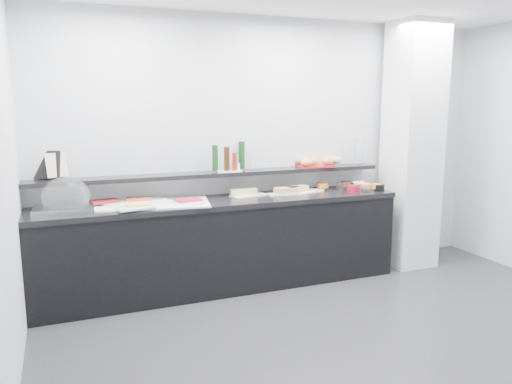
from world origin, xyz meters
name	(u,v)px	position (x,y,z in m)	size (l,w,h in m)	color
ground	(383,351)	(0.00, 0.00, 0.00)	(5.00, 5.00, 0.00)	#2D2D30
back_wall	(276,149)	(0.00, 2.00, 1.35)	(5.00, 0.02, 2.70)	silver
column	(412,147)	(1.50, 1.65, 1.35)	(0.50, 0.50, 2.70)	white
buffet_cabinet	(223,246)	(-0.70, 1.70, 0.42)	(3.60, 0.60, 0.85)	black
counter_top	(223,202)	(-0.70, 1.70, 0.88)	(3.62, 0.62, 0.05)	black
wall_shelf	(217,174)	(-0.70, 1.88, 1.13)	(3.60, 0.25, 0.04)	black
cloche_base	(64,209)	(-2.15, 1.72, 0.92)	(0.51, 0.34, 0.04)	#AAACB1
cloche_dome	(66,196)	(-2.13, 1.74, 1.03)	(0.42, 0.27, 0.34)	white
linen_runner	(145,204)	(-1.45, 1.73, 0.91)	(1.18, 0.56, 0.01)	silver
platter_meat_a	(121,203)	(-1.66, 1.79, 0.92)	(0.32, 0.22, 0.01)	white
food_meat_a	(105,201)	(-1.80, 1.82, 0.94)	(0.25, 0.16, 0.02)	maroon
platter_salmon	(151,200)	(-1.37, 1.84, 0.92)	(0.26, 0.17, 0.01)	white
food_salmon	(139,199)	(-1.49, 1.83, 0.94)	(0.23, 0.15, 0.02)	#CB4929
platter_cheese	(135,208)	(-1.57, 1.52, 0.92)	(0.32, 0.21, 0.01)	silver
food_cheese	(138,204)	(-1.53, 1.56, 0.94)	(0.21, 0.13, 0.02)	#F4D65E
platter_meat_b	(189,202)	(-1.07, 1.60, 0.92)	(0.30, 0.20, 0.01)	white
food_meat_b	(188,200)	(-1.07, 1.60, 0.94)	(0.23, 0.15, 0.02)	maroon
sandwich_plate_left	(248,195)	(-0.40, 1.78, 0.91)	(0.36, 0.16, 0.01)	white
sandwich_food_left	(243,192)	(-0.45, 1.80, 0.94)	(0.27, 0.10, 0.06)	tan
tongs_left	(234,196)	(-0.56, 1.74, 0.92)	(0.01, 0.01, 0.16)	#B7B9BE
sandwich_plate_mid	(283,194)	(-0.05, 1.72, 0.91)	(0.32, 0.14, 0.01)	white
sandwich_food_mid	(288,190)	(0.00, 1.71, 0.94)	(0.27, 0.11, 0.06)	tan
tongs_mid	(282,195)	(-0.09, 1.63, 0.92)	(0.01, 0.01, 0.16)	silver
sandwich_plate_right	(307,191)	(0.25, 1.76, 0.91)	(0.39, 0.17, 0.01)	white
sandwich_food_right	(297,189)	(0.13, 1.75, 0.94)	(0.26, 0.10, 0.06)	tan
tongs_right	(299,191)	(0.15, 1.73, 0.92)	(0.01, 0.01, 0.16)	#B3B6BA
bowl_glass_fruit	(343,186)	(0.71, 1.77, 0.94)	(0.16, 0.16, 0.07)	white
fill_glass_fruit	(323,185)	(0.49, 1.83, 0.95)	(0.12, 0.12, 0.05)	orange
bowl_black_jam	(350,185)	(0.82, 1.82, 0.94)	(0.13, 0.13, 0.07)	black
fill_black_jam	(346,184)	(0.77, 1.83, 0.95)	(0.12, 0.12, 0.05)	#571A0C
bowl_glass_cream	(356,185)	(0.89, 1.80, 0.94)	(0.16, 0.16, 0.07)	white
fill_glass_cream	(358,184)	(0.90, 1.78, 0.95)	(0.15, 0.15, 0.05)	white
bowl_red_jam	(354,189)	(0.71, 1.58, 0.94)	(0.15, 0.15, 0.07)	maroon
fill_red_jam	(352,188)	(0.70, 1.58, 0.95)	(0.10, 0.10, 0.05)	#54190C
bowl_glass_salmon	(362,189)	(0.80, 1.56, 0.94)	(0.18, 0.18, 0.07)	silver
fill_glass_salmon	(366,186)	(0.90, 1.63, 0.95)	(0.12, 0.12, 0.05)	#F4923B
bowl_black_fruit	(379,188)	(1.01, 1.54, 0.94)	(0.11, 0.11, 0.07)	black
fill_black_fruit	(376,186)	(0.99, 1.58, 0.95)	(0.11, 0.11, 0.05)	orange
framed_print	(47,165)	(-2.27, 1.99, 1.28)	(0.24, 0.02, 0.26)	black
print_art	(57,165)	(-2.19, 1.94, 1.28)	(0.19, 0.00, 0.22)	beige
condiment_tray	(229,171)	(-0.59, 1.85, 1.16)	(0.25, 0.15, 0.01)	white
bottle_green_a	(215,158)	(-0.72, 1.87, 1.29)	(0.06, 0.06, 0.26)	#103D13
bottle_brown	(227,159)	(-0.61, 1.84, 1.28)	(0.06, 0.06, 0.24)	#321B09
bottle_green_b	(242,155)	(-0.41, 1.94, 1.30)	(0.06, 0.06, 0.28)	#0F3A17
bottle_hot	(235,162)	(-0.53, 1.83, 1.25)	(0.05, 0.05, 0.18)	#A51A0B
shaker_salt	(238,167)	(-0.49, 1.85, 1.20)	(0.04, 0.04, 0.07)	white
shaker_pepper	(253,165)	(-0.32, 1.88, 1.20)	(0.03, 0.03, 0.07)	silver
bread_tray	(315,166)	(0.40, 1.87, 1.16)	(0.37, 0.26, 0.02)	red
bread_roll_nw	(308,161)	(0.36, 1.94, 1.21)	(0.14, 0.09, 0.08)	#AC8E41
bread_roll_n	(302,161)	(0.29, 1.97, 1.21)	(0.14, 0.09, 0.08)	#AA7641
bread_roll_ne	(331,159)	(0.65, 1.96, 1.21)	(0.12, 0.08, 0.08)	#BF8149
bread_roll_sw	(306,162)	(0.26, 1.80, 1.21)	(0.14, 0.09, 0.08)	tan
bread_roll_s	(328,161)	(0.53, 1.82, 1.21)	(0.15, 0.09, 0.08)	#B37D44
bread_roll_se	(336,160)	(0.66, 1.86, 1.21)	(0.13, 0.08, 0.08)	#D7AB52
bread_roll_midw	(313,161)	(0.38, 1.86, 1.21)	(0.12, 0.08, 0.08)	#AD8642
bread_roll_mide	(328,161)	(0.56, 1.87, 1.21)	(0.12, 0.08, 0.08)	tan
carafe	(359,151)	(0.95, 1.87, 1.30)	(0.10, 0.10, 0.30)	white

